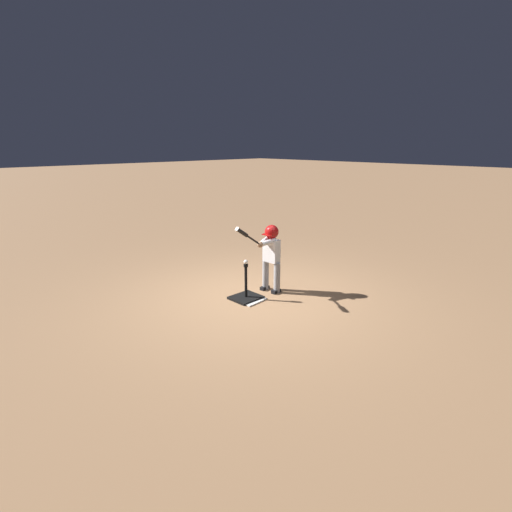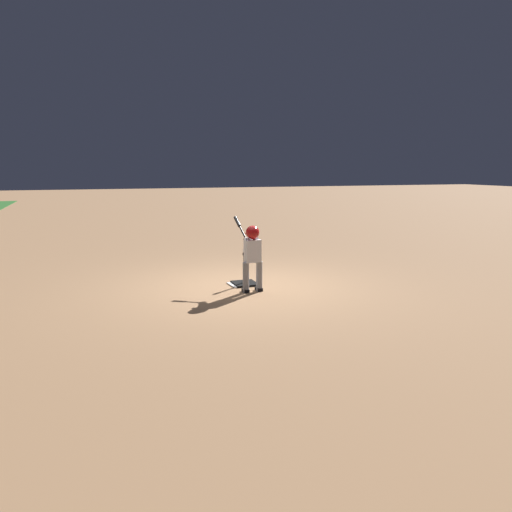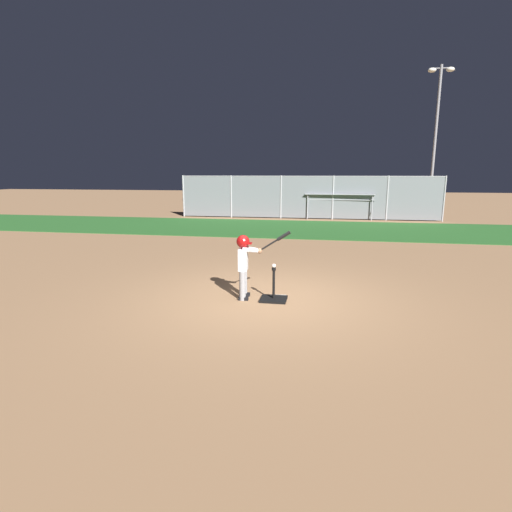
% 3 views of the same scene
% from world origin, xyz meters
% --- Properties ---
extents(ground_plane, '(90.00, 90.00, 0.00)m').
position_xyz_m(ground_plane, '(0.00, 0.00, 0.00)').
color(ground_plane, '#99704C').
extents(home_plate, '(0.47, 0.47, 0.02)m').
position_xyz_m(home_plate, '(0.14, 0.01, 0.01)').
color(home_plate, white).
rests_on(home_plate, ground_plane).
extents(batting_tee, '(0.49, 0.44, 0.62)m').
position_xyz_m(batting_tee, '(0.14, -0.06, 0.07)').
color(batting_tee, black).
rests_on(batting_tee, ground_plane).
extents(batter_child, '(1.01, 0.39, 1.31)m').
position_xyz_m(batter_child, '(-0.41, -0.03, 0.78)').
color(batter_child, gray).
rests_on(batter_child, ground_plane).
extents(baseball, '(0.07, 0.07, 0.07)m').
position_xyz_m(baseball, '(0.14, -0.06, 0.66)').
color(baseball, white).
rests_on(baseball, batting_tee).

